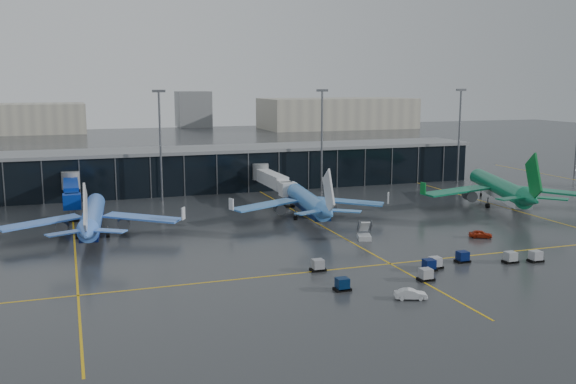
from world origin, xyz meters
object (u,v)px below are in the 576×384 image
object	(u,v)px
airliner_aer_lingus	(499,177)
service_van_white	(411,294)
airliner_arkefly	(92,204)
baggage_carts	(435,265)
airliner_klm_near	(306,190)
mobile_airstair	(364,235)
service_van_red	(480,234)

from	to	relation	value
airliner_aer_lingus	service_van_white	distance (m)	70.03
service_van_white	airliner_aer_lingus	bearing A→B (deg)	-26.17
airliner_arkefly	baggage_carts	xyz separation A→B (m)	(46.14, -38.68, -4.97)
airliner_klm_near	airliner_aer_lingus	distance (m)	44.88
airliner_arkefly	airliner_aer_lingus	distance (m)	86.34
airliner_klm_near	baggage_carts	size ratio (longest dim) A/B	1.05
airliner_klm_near	mobile_airstair	size ratio (longest dim) A/B	10.06
service_van_red	airliner_arkefly	bearing A→B (deg)	98.42
airliner_arkefly	airliner_aer_lingus	world-z (taller)	airliner_aer_lingus
airliner_arkefly	service_van_white	world-z (taller)	airliner_arkefly
baggage_carts	service_van_red	distance (m)	23.67
airliner_aer_lingus	baggage_carts	bearing A→B (deg)	-117.12
baggage_carts	mobile_airstair	xyz separation A→B (m)	(-1.48, 20.41, 0.01)
airliner_arkefly	baggage_carts	size ratio (longest dim) A/B	1.04
airliner_klm_near	service_van_red	world-z (taller)	airliner_klm_near
baggage_carts	service_van_white	xyz separation A→B (m)	(-9.66, -9.99, -0.09)
airliner_arkefly	mobile_airstair	world-z (taller)	airliner_arkefly
airliner_klm_near	airliner_aer_lingus	world-z (taller)	airliner_aer_lingus
airliner_arkefly	airliner_klm_near	distance (m)	41.58
airliner_arkefly	baggage_carts	world-z (taller)	airliner_arkefly
airliner_klm_near	mobile_airstair	distance (m)	21.48
mobile_airstair	service_van_white	bearing A→B (deg)	-86.52
service_van_red	mobile_airstair	bearing A→B (deg)	103.04
service_van_red	service_van_white	size ratio (longest dim) A/B	0.98
baggage_carts	service_van_red	xyz separation A→B (m)	(18.46, 14.82, -0.08)
airliner_klm_near	service_van_red	distance (m)	35.31
airliner_klm_near	airliner_aer_lingus	xyz separation A→B (m)	(44.82, -2.24, 0.82)
airliner_klm_near	service_van_white	xyz separation A→B (m)	(-5.04, -51.05, -5.10)
airliner_arkefly	mobile_airstair	xyz separation A→B (m)	(44.66, -18.27, -4.96)
airliner_klm_near	service_van_white	distance (m)	51.55
airliner_aer_lingus	service_van_red	bearing A→B (deg)	-113.30
service_van_red	service_van_white	xyz separation A→B (m)	(-28.12, -24.81, -0.01)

